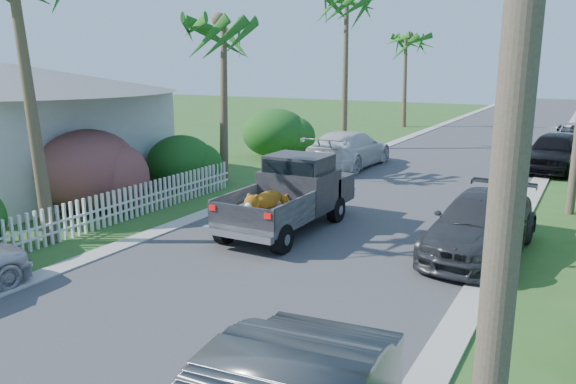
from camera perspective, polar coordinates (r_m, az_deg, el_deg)
The scene contains 17 objects.
ground at distance 9.80m, azimuth -14.60°, elevation -15.54°, with size 120.00×120.00×0.00m, color #2C5821.
road at distance 32.04m, azimuth 17.76°, elevation 4.13°, with size 8.00×100.00×0.02m, color #38383A.
curb_left at distance 33.13m, azimuth 10.45°, elevation 4.84°, with size 0.60×100.00×0.06m, color #A5A39E.
curb_right at distance 31.50m, azimuth 25.44°, elevation 3.38°, with size 0.60×100.00×0.06m, color #A5A39E.
pickup_truck at distance 15.94m, azimuth 0.62°, elevation -0.06°, with size 1.98×5.12×2.06m.
parked_car_rm at distance 14.55m, azimuth 19.04°, elevation -3.22°, with size 2.04×5.02×1.46m, color #2C2E31.
parked_car_rf at distance 26.94m, azimuth 25.44°, elevation 3.69°, with size 1.98×4.92×1.68m, color black.
parked_car_rd at distance 34.27m, azimuth 27.07°, elevation 5.02°, with size 2.30×4.98×1.39m, color #B4B8BC.
parked_car_lf at distance 25.39m, azimuth 6.20°, elevation 4.33°, with size 2.30×5.65×1.64m, color silver.
palm_l_b at distance 22.30m, azimuth -6.74°, elevation 16.86°, with size 4.40×4.40×7.40m.
palm_l_d at distance 42.09m, azimuth 11.98°, elevation 15.23°, with size 4.40×4.40×7.70m.
shrub_l_b at distance 18.75m, azimuth -19.62°, elevation 2.06°, with size 3.00×3.30×2.60m, color #B71A4E.
shrub_l_c at distance 21.34m, azimuth -10.82°, elevation 3.02°, with size 2.40×2.64×2.00m, color #144618.
shrub_l_d at distance 28.15m, azimuth -1.32°, elevation 6.04°, with size 3.20×3.52×2.40m, color #144618.
picket_fence at distance 17.28m, azimuth -16.68°, elevation -1.33°, with size 0.10×11.00×1.00m, color white.
house_left at distance 23.32m, azimuth -26.49°, elevation 5.51°, with size 9.00×8.00×4.60m.
utility_pole_a at distance 4.15m, azimuth 22.39°, elevation 11.83°, with size 1.60×0.26×9.00m.
Camera 1 is at (6.11, -6.11, 4.62)m, focal length 35.00 mm.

